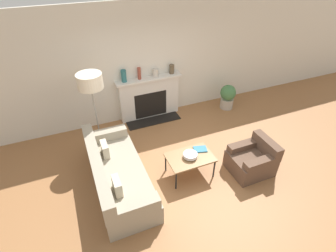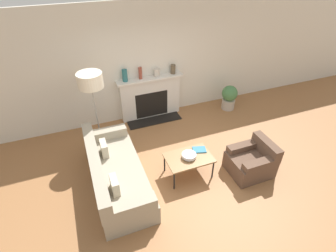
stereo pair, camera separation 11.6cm
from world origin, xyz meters
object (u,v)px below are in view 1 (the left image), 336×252
Objects in this scene: armchair_near at (252,160)px; potted_plant at (228,96)px; coffee_table at (190,158)px; mantel_vase_center_left at (139,73)px; couch at (116,175)px; mantel_vase_right at (172,69)px; book at (200,149)px; fireplace at (150,98)px; mantel_vase_center_right at (156,73)px; floor_lamp at (91,85)px; bowl at (190,155)px; mantel_vase_left at (124,76)px.

armchair_near is 2.47m from potted_plant.
mantel_vase_center_left is (-0.24, 2.36, 0.85)m from coffee_table.
couch is 3.08m from mantel_vase_right.
potted_plant is at bearing 60.18° from book.
fireplace is 0.70m from mantel_vase_center_right.
couch is 1.84m from floor_lamp.
armchair_near is 1.09m from book.
mantel_vase_center_right reaches higher than couch.
mantel_vase_center_left reaches higher than fireplace.
mantel_vase_right reaches higher than bowl.
coffee_table is (0.02, -2.34, -0.12)m from fireplace.
fireplace reaches higher than armchair_near.
armchair_near is 3.59m from floor_lamp.
book is 1.32× the size of mantel_vase_right.
potted_plant is at bearing 42.24° from bowl.
book is 2.54m from floor_lamp.
floor_lamp is at bearing -155.32° from mantel_vase_center_right.
mantel_vase_right is (1.24, 0.00, -0.03)m from mantel_vase_left.
fireplace reaches higher than potted_plant.
book is 2.55m from mantel_vase_left.
bowl is 1.51× the size of mantel_vase_center_right.
bowl is (0.01, -2.35, -0.03)m from fireplace.
coffee_table is at bearing -94.21° from mantel_vase_center_right.
mantel_vase_center_right reaches higher than bowl.
couch is 2.61m from mantel_vase_center_left.
mantel_vase_center_left is at bearing 95.80° from bowl.
mantel_vase_center_left is at bearing -151.75° from armchair_near.
floor_lamp is at bearing 132.74° from coffee_table.
coffee_table is 3.22× the size of bowl.
coffee_table is 0.31m from book.
mantel_vase_center_right is (0.80, 0.00, -0.06)m from mantel_vase_left.
couch reaches higher than bowl.
armchair_near is 3.27m from mantel_vase_center_left.
floor_lamp is 2.24m from mantel_vase_right.
fireplace is 9.05× the size of mantel_vase_center_right.
potted_plant is at bearing 5.09° from floor_lamp.
fireplace is 2.25m from book.
mantel_vase_center_left is (1.18, 2.12, 0.97)m from couch.
floor_lamp is at bearing 155.48° from book.
book is (-0.95, 0.50, 0.20)m from armchair_near.
mantel_vase_center_left is at bearing 180.00° from mantel_vase_center_right.
coffee_table is at bearing -89.62° from fireplace.
coffee_table is at bearing -47.26° from floor_lamp.
potted_plant is (3.60, 0.32, -1.18)m from floor_lamp.
mantel_vase_center_right is 0.27× the size of potted_plant.
coffee_table is 3.05× the size of mantel_vase_left.
mantel_vase_left reaches higher than fireplace.
fireplace is 2.18m from potted_plant.
book is 0.44× the size of potted_plant.
mantel_vase_right reaches higher than couch.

